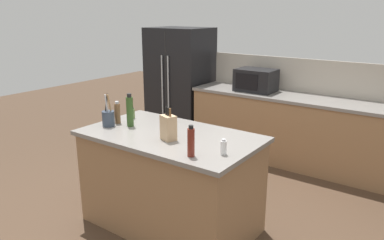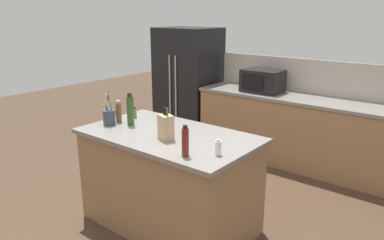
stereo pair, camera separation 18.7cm
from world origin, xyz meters
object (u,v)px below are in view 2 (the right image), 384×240
Objects in this scene: knife_block at (166,127)px; olive_oil_bottle at (130,110)px; microwave at (263,81)px; pepper_grinder at (119,112)px; refrigerator at (188,83)px; salt_shaker at (218,148)px; utensil_crock at (109,117)px; vinegar_bottle at (185,142)px; spice_jar_oregano at (134,113)px.

knife_block is 0.90× the size of olive_oil_bottle.
pepper_grinder is at bearing -100.60° from microwave.
pepper_grinder is (-0.42, -2.23, -0.05)m from microwave.
pepper_grinder is at bearing -179.65° from olive_oil_bottle.
refrigerator is 3.30m from salt_shaker.
utensil_crock is 1.13m from vinegar_bottle.
utensil_crock is (-0.73, -0.02, -0.03)m from knife_block.
refrigerator is 2.92m from knife_block.
knife_block is 2.26× the size of salt_shaker.
spice_jar_oregano is at bearing 177.64° from knife_block.
microwave is at bearing -2.14° from refrigerator.
spice_jar_oregano is (-1.30, 0.33, -0.01)m from salt_shaker.
microwave is at bearing 79.95° from utensil_crock.
vinegar_bottle is at bearing -51.17° from refrigerator.
utensil_crock is 2.50× the size of salt_shaker.
olive_oil_bottle reaches higher than spice_jar_oregano.
utensil_crock reaches higher than vinegar_bottle.
knife_block is at bearing -82.27° from microwave.
olive_oil_bottle reaches higher than salt_shaker.
salt_shaker is 0.26m from vinegar_bottle.
spice_jar_oregano is at bearing 90.04° from utensil_crock.
microwave is 4.19× the size of salt_shaker.
microwave is 2.40× the size of pepper_grinder.
utensil_crock is at bearing -89.96° from spice_jar_oregano.
refrigerator is at bearing 133.27° from salt_shaker.
olive_oil_bottle reaches higher than vinegar_bottle.
utensil_crock is at bearing 171.16° from vinegar_bottle.
spice_jar_oregano is 0.29m from olive_oil_bottle.
microwave is at bearing 83.78° from olive_oil_bottle.
refrigerator is at bearing 128.83° from vinegar_bottle.
salt_shaker is 0.40× the size of olive_oil_bottle.
pepper_grinder is 0.69× the size of olive_oil_bottle.
olive_oil_bottle is at bearing 0.35° from pepper_grinder.
utensil_crock is 1.43× the size of pepper_grinder.
vinegar_bottle is at bearing -8.84° from utensil_crock.
salt_shaker is 1.09× the size of spice_jar_oregano.
refrigerator is at bearing 116.39° from olive_oil_bottle.
salt_shaker is (1.30, 0.00, -0.02)m from utensil_crock.
pepper_grinder is 0.18m from olive_oil_bottle.
olive_oil_bottle is (0.17, -0.21, 0.10)m from spice_jar_oregano.
utensil_crock is at bearing -89.81° from pepper_grinder.
refrigerator is 2.59m from utensil_crock.
olive_oil_bottle reaches higher than pepper_grinder.
salt_shaker is 1.34m from spice_jar_oregano.
olive_oil_bottle is at bearing 162.51° from vinegar_bottle.
utensil_crock is at bearing -179.90° from salt_shaker.
vinegar_bottle is at bearing -17.49° from olive_oil_bottle.
knife_block is 0.73m from utensil_crock.
vinegar_bottle reaches higher than salt_shaker.
refrigerator is 7.91× the size of pepper_grinder.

